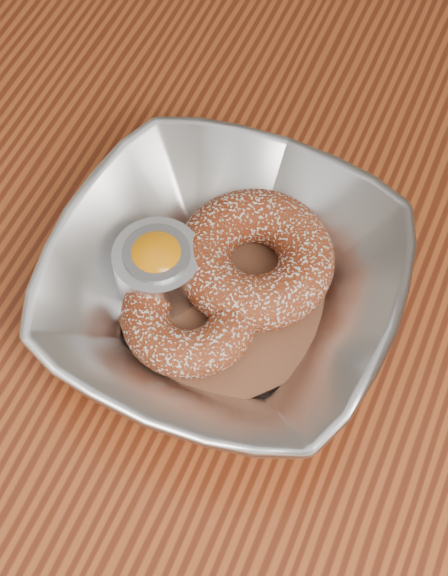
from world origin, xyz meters
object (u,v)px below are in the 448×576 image
at_px(serving_bowl, 224,289).
at_px(donut_front, 189,314).
at_px(donut_back, 255,258).
at_px(table, 155,369).
at_px(ramekin, 158,266).

height_order(serving_bowl, donut_front, serving_bowl).
bearing_deg(donut_back, table, -138.43).
height_order(table, ramekin, ramekin).
relative_size(table, serving_bowl, 5.04).
relative_size(serving_bowl, donut_front, 2.57).
bearing_deg(table, donut_front, -4.30).
bearing_deg(donut_back, donut_front, -113.15).
xyz_separation_m(serving_bowl, ramekin, (-0.05, -0.00, 0.00)).
relative_size(serving_bowl, donut_back, 2.15).
bearing_deg(serving_bowl, ramekin, -176.24).
bearing_deg(donut_back, ramekin, -150.07).
height_order(table, serving_bowl, serving_bowl).
relative_size(donut_back, donut_front, 1.20).
bearing_deg(serving_bowl, table, -155.13).
bearing_deg(donut_front, serving_bowl, 61.82).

